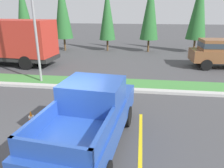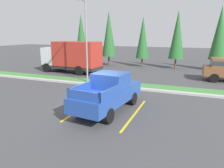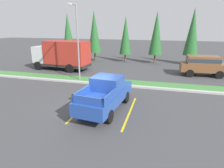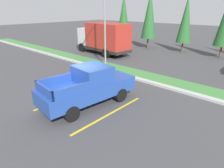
% 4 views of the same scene
% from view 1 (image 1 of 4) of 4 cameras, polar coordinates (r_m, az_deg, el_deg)
% --- Properties ---
extents(ground_plane, '(120.00, 120.00, 0.00)m').
position_cam_1_polar(ground_plane, '(7.37, -13.01, -15.39)').
color(ground_plane, '#424244').
extents(parking_line_near, '(0.12, 4.80, 0.01)m').
position_cam_1_polar(parking_line_near, '(7.61, -17.30, -14.56)').
color(parking_line_near, yellow).
rests_on(parking_line_near, ground).
extents(parking_line_far, '(0.12, 4.80, 0.01)m').
position_cam_1_polar(parking_line_far, '(7.00, 7.57, -17.02)').
color(parking_line_far, yellow).
rests_on(parking_line_far, ground).
extents(curb_strip, '(56.00, 0.40, 0.15)m').
position_cam_1_polar(curb_strip, '(11.61, -4.58, -1.18)').
color(curb_strip, '#B2B2AD').
rests_on(curb_strip, ground).
extents(grass_median, '(56.00, 1.80, 0.06)m').
position_cam_1_polar(grass_median, '(12.64, -3.54, 0.36)').
color(grass_median, '#42843D').
rests_on(grass_median, ground).
extents(pickup_truck_main, '(2.45, 5.40, 2.10)m').
position_cam_1_polar(pickup_truck_main, '(6.64, -5.61, -8.55)').
color(pickup_truck_main, black).
rests_on(pickup_truck_main, ground).
extents(cargo_truck_distant, '(6.97, 2.98, 3.40)m').
position_cam_1_polar(cargo_truck_distant, '(18.16, -24.98, 10.36)').
color(cargo_truck_distant, black).
rests_on(cargo_truck_distant, ground).
extents(suv_distant, '(4.67, 2.11, 2.10)m').
position_cam_1_polar(suv_distant, '(17.66, 27.56, 7.75)').
color(suv_distant, black).
rests_on(suv_distant, ground).
extents(street_light, '(0.24, 1.49, 6.95)m').
position_cam_1_polar(street_light, '(12.78, -20.58, 17.71)').
color(street_light, gray).
rests_on(street_light, ground).
extents(cypress_tree_leftmost, '(1.78, 1.78, 6.83)m').
position_cam_1_polar(cypress_tree_leftmost, '(24.86, -22.61, 17.72)').
color(cypress_tree_leftmost, brown).
rests_on(cypress_tree_leftmost, ground).
extents(cypress_tree_left_inner, '(1.85, 1.85, 7.12)m').
position_cam_1_polar(cypress_tree_left_inner, '(23.03, -13.15, 19.04)').
color(cypress_tree_left_inner, brown).
rests_on(cypress_tree_left_inner, ground).
extents(cypress_tree_center, '(1.65, 1.65, 6.34)m').
position_cam_1_polar(cypress_tree_center, '(22.48, -1.27, 18.34)').
color(cypress_tree_center, brown).
rests_on(cypress_tree_center, ground).
extents(cypress_tree_right_inner, '(1.81, 1.81, 6.98)m').
position_cam_1_polar(cypress_tree_right_inner, '(22.09, 10.17, 19.02)').
color(cypress_tree_right_inner, brown).
rests_on(cypress_tree_right_inner, ground).
extents(cypress_tree_rightmost, '(1.90, 1.90, 7.32)m').
position_cam_1_polar(cypress_tree_rightmost, '(23.01, 22.22, 18.46)').
color(cypress_tree_rightmost, brown).
rests_on(cypress_tree_rightmost, ground).
extents(traffic_cone, '(0.36, 0.36, 0.60)m').
position_cam_1_polar(traffic_cone, '(8.62, -20.75, -8.51)').
color(traffic_cone, orange).
rests_on(traffic_cone, ground).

